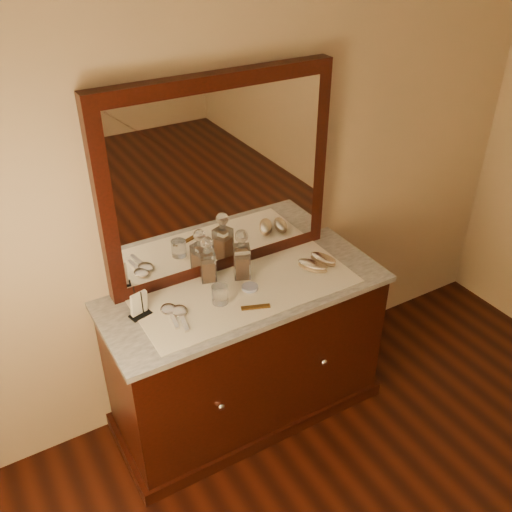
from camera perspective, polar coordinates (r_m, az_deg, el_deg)
name	(u,v)px	position (r m, az deg, el deg)	size (l,w,h in m)	color
dresser_cabinet	(247,355)	(3.09, -0.95, -9.96)	(1.40, 0.55, 0.82)	black
dresser_plinth	(247,403)	(3.35, -0.89, -14.61)	(1.46, 0.59, 0.08)	black
knob_left	(221,407)	(2.78, -3.52, -14.88)	(0.04, 0.04, 0.04)	silver
knob_right	(324,362)	(3.01, 6.84, -10.53)	(0.04, 0.04, 0.04)	silver
marble_top	(246,291)	(2.81, -1.03, -3.59)	(1.44, 0.59, 0.03)	silver
mirror_frame	(220,178)	(2.74, -3.69, 7.79)	(1.20, 0.08, 1.00)	black
mirror_glass	(223,181)	(2.71, -3.36, 7.53)	(1.06, 0.01, 0.86)	white
lace_runner	(248,291)	(2.79, -0.83, -3.52)	(1.10, 0.45, 0.00)	white
pin_dish	(250,287)	(2.80, -0.62, -3.17)	(0.08, 0.08, 0.01)	white
comb	(256,307)	(2.68, -0.04, -5.15)	(0.14, 0.03, 0.01)	brown
napkin_rack	(139,305)	(2.66, -11.68, -4.86)	(0.11, 0.08, 0.15)	black
decanter_left	(208,263)	(2.82, -4.89, -0.75)	(0.09, 0.09, 0.25)	#944915
decanter_right	(242,259)	(2.83, -1.44, -0.30)	(0.11, 0.11, 0.27)	#944915
brush_near	(313,266)	(2.94, 5.72, -0.99)	(0.14, 0.18, 0.05)	#8E7457
brush_far	(323,259)	(3.00, 6.78, -0.32)	(0.11, 0.17, 0.04)	#8E7457
hand_mirror_outer	(170,311)	(2.68, -8.68, -5.52)	(0.09, 0.20, 0.02)	silver
hand_mirror_inner	(180,313)	(2.66, -7.63, -5.71)	(0.09, 0.21, 0.02)	silver
tumblers	(220,294)	(2.69, -3.65, -3.88)	(0.08, 0.08, 0.09)	white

